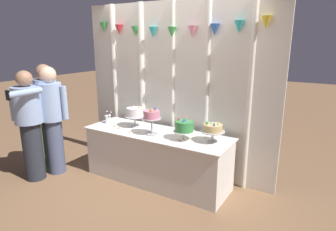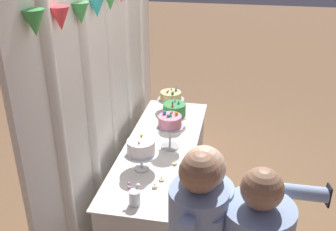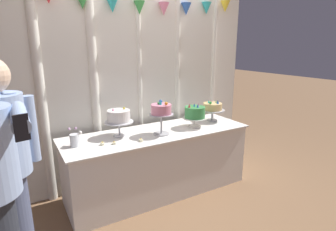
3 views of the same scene
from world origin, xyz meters
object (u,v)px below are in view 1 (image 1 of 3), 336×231
tealight_far_left (115,126)px  guest_man_pink_jacket (52,116)px  guest_girl_blue_dress (29,123)px  tealight_near_right (131,132)px  guest_man_dark_suit (48,114)px  cake_table (157,157)px  tealight_near_left (119,128)px  cake_display_leftmost (135,113)px  flower_vase (108,119)px  cake_display_midright (184,127)px  cake_display_rightmost (213,129)px  cake_display_midleft (152,116)px

tealight_far_left → guest_man_pink_jacket: (-0.80, -0.45, 0.14)m
guest_girl_blue_dress → tealight_near_right: bearing=27.6°
guest_man_pink_jacket → guest_man_dark_suit: (-0.10, 0.01, 0.02)m
cake_table → guest_man_dark_suit: bearing=-161.2°
guest_man_dark_suit → tealight_near_left: bearing=22.1°
cake_display_leftmost → tealight_near_right: 0.36m
cake_table → guest_man_pink_jacket: 1.65m
tealight_far_left → cake_table: bearing=8.0°
tealight_near_right → flower_vase: bearing=161.4°
cake_display_midright → guest_man_pink_jacket: guest_man_pink_jacket is taller
guest_man_pink_jacket → cake_table: bearing=20.3°
cake_display_rightmost → tealight_near_left: bearing=-172.7°
guest_man_pink_jacket → guest_man_dark_suit: size_ratio=0.98×
cake_table → tealight_near_right: 0.52m
cake_table → tealight_near_right: bearing=-147.5°
cake_display_midright → tealight_near_left: 1.03m
cake_display_rightmost → tealight_far_left: size_ratio=6.74×
guest_man_dark_suit → guest_girl_blue_dress: guest_man_dark_suit is taller
guest_girl_blue_dress → guest_man_dark_suit: bearing=91.4°
cake_display_midleft → guest_man_dark_suit: 1.62m
cake_display_midright → guest_girl_blue_dress: (-2.02, -0.80, -0.04)m
cake_display_rightmost → tealight_near_right: size_ratio=6.78×
flower_vase → guest_girl_blue_dress: size_ratio=0.12×
cake_display_midright → tealight_far_left: (-1.12, -0.04, -0.15)m
tealight_near_left → tealight_near_right: bearing=-14.2°
tealight_near_left → tealight_near_right: size_ratio=1.06×
tealight_near_right → guest_girl_blue_dress: (-1.26, -0.66, 0.11)m
cake_display_rightmost → tealight_far_left: (-1.47, -0.14, -0.16)m
cake_display_midleft → tealight_far_left: 0.70m
flower_vase → tealight_far_left: bearing=-24.2°
cake_display_leftmost → cake_display_rightmost: bearing=-1.3°
cake_display_midright → guest_man_dark_suit: bearing=-166.6°
cake_display_rightmost → flower_vase: bearing=-178.7°
guest_girl_blue_dress → flower_vase: bearing=52.4°
cake_display_midleft → cake_display_midright: cake_display_midleft is taller
tealight_near_left → cake_display_rightmost: bearing=7.3°
flower_vase → tealight_near_right: bearing=-18.6°
cake_table → flower_vase: size_ratio=11.35×
guest_man_pink_jacket → guest_girl_blue_dress: 0.32m
cake_display_rightmost → tealight_far_left: bearing=-174.5°
guest_man_dark_suit → cake_table: bearing=18.8°
flower_vase → tealight_near_left: 0.37m
cake_display_midleft → guest_man_pink_jacket: bearing=-162.8°
cake_display_rightmost → guest_girl_blue_dress: bearing=-159.2°
cake_table → cake_display_midleft: 0.63m
cake_display_midleft → cake_display_rightmost: cake_display_midleft is taller
cake_display_midleft → tealight_near_left: bearing=-176.6°
guest_man_dark_suit → cake_display_rightmost: bearing=13.8°
cake_display_midright → tealight_near_left: (-1.02, -0.07, -0.16)m
cake_display_leftmost → guest_girl_blue_dress: 1.47m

